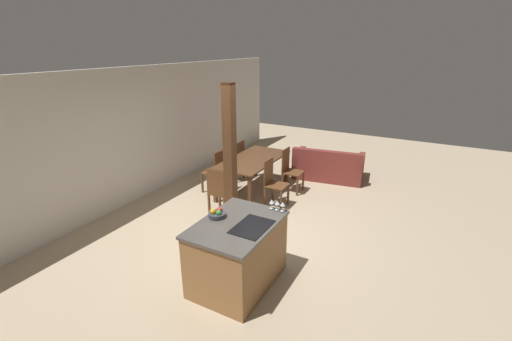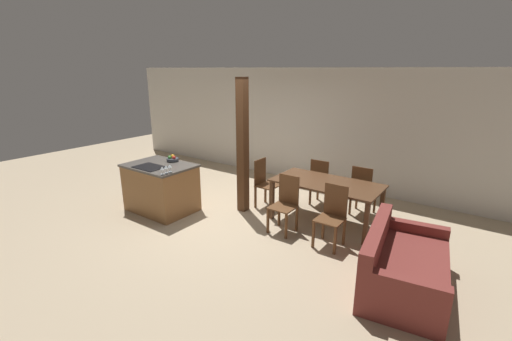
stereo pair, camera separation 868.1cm
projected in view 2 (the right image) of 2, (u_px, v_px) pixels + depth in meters
name	position (u px, v px, depth m)	size (l,w,h in m)	color
ground_plane	(224.00, 216.00, 6.48)	(16.00, 16.00, 0.00)	tan
wall_back	(299.00, 125.00, 8.29)	(11.20, 0.08, 2.70)	silver
kitchen_island	(161.00, 187.00, 6.62)	(1.29, 0.93, 0.93)	olive
fruit_bowl	(172.00, 159.00, 6.72)	(0.23, 0.23, 0.12)	#383D47
wine_glass_near	(162.00, 168.00, 5.84)	(0.07, 0.07, 0.14)	silver
wine_glass_middle	(166.00, 167.00, 5.90)	(0.07, 0.07, 0.14)	silver
wine_glass_far	(170.00, 166.00, 5.97)	(0.07, 0.07, 0.14)	silver
dining_table	(326.00, 187.00, 6.02)	(1.87, 0.95, 0.76)	#51331E
dining_chair_near_left	(285.00, 203.00, 5.76)	(0.40, 0.40, 0.97)	brown
dining_chair_near_right	(332.00, 215.00, 5.29)	(0.40, 0.40, 0.97)	brown
dining_chair_far_left	(321.00, 182.00, 6.84)	(0.40, 0.40, 0.97)	brown
dining_chair_far_right	(363.00, 190.00, 6.37)	(0.40, 0.40, 0.97)	brown
dining_chair_head_end	(265.00, 182.00, 6.80)	(0.40, 0.40, 0.97)	brown
couch	(403.00, 268.00, 4.29)	(1.14, 1.75, 0.78)	maroon
timber_post	(243.00, 147.00, 6.39)	(0.17, 0.17, 2.54)	#4C2D19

